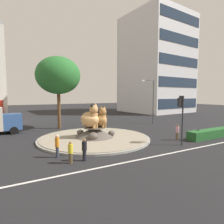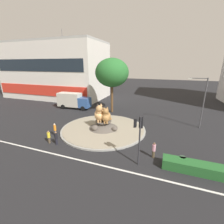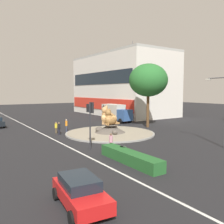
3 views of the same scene
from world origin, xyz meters
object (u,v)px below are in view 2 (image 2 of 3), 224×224
(traffic_light_mast, at_px, (139,130))
(litter_bin, at_px, (182,161))
(pedestrian_orange_shirt, at_px, (55,130))
(pedestrian_yellow_shirt, at_px, (49,137))
(shophouse_block, at_px, (56,70))
(delivery_box_truck, at_px, (73,100))
(broadleaf_tree_behind_island, at_px, (112,73))
(streetlight_arm, at_px, (202,99))
(cat_statue_calico, at_px, (100,114))
(pedestrian_black_shirt, at_px, (56,138))
(pedestrian_pink_shirt, at_px, (154,150))
(cat_statue_tabby, at_px, (106,116))

(traffic_light_mast, relative_size, litter_bin, 5.11)
(pedestrian_orange_shirt, bearing_deg, pedestrian_yellow_shirt, 104.81)
(shophouse_block, bearing_deg, pedestrian_orange_shirt, -53.02)
(delivery_box_truck, bearing_deg, pedestrian_orange_shirt, -69.31)
(pedestrian_yellow_shirt, bearing_deg, broadleaf_tree_behind_island, 124.62)
(delivery_box_truck, bearing_deg, broadleaf_tree_behind_island, -0.82)
(streetlight_arm, bearing_deg, cat_statue_calico, 24.00)
(pedestrian_black_shirt, xyz_separation_m, pedestrian_pink_shirt, (10.62, 1.20, 0.02))
(pedestrian_pink_shirt, xyz_separation_m, pedestrian_orange_shirt, (-12.15, 0.44, 0.08))
(shophouse_block, relative_size, pedestrian_orange_shirt, 15.45)
(cat_statue_tabby, xyz_separation_m, traffic_light_mast, (5.51, -5.83, 1.26))
(cat_statue_calico, xyz_separation_m, pedestrian_yellow_shirt, (-3.84, -5.71, -1.44))
(pedestrian_pink_shirt, height_order, litter_bin, pedestrian_pink_shirt)
(broadleaf_tree_behind_island, distance_m, pedestrian_orange_shirt, 14.18)
(streetlight_arm, height_order, pedestrian_black_shirt, streetlight_arm)
(streetlight_arm, xyz_separation_m, delivery_box_truck, (-22.59, 2.38, -2.48))
(cat_statue_calico, bearing_deg, pedestrian_pink_shirt, 38.97)
(streetlight_arm, xyz_separation_m, pedestrian_yellow_shirt, (-16.79, -11.25, -3.35))
(shophouse_block, xyz_separation_m, delivery_box_truck, (11.25, -9.22, -5.45))
(cat_statue_tabby, bearing_deg, broadleaf_tree_behind_island, 179.02)
(streetlight_arm, bearing_deg, cat_statue_tabby, 26.38)
(streetlight_arm, bearing_deg, litter_bin, 76.80)
(pedestrian_orange_shirt, bearing_deg, litter_bin, 174.53)
(cat_statue_calico, xyz_separation_m, broadleaf_tree_behind_island, (-1.28, 8.26, 5.06))
(pedestrian_yellow_shirt, relative_size, delivery_box_truck, 0.22)
(cat_statue_calico, relative_size, pedestrian_pink_shirt, 1.80)
(traffic_light_mast, distance_m, broadleaf_tree_behind_island, 16.71)
(pedestrian_black_shirt, distance_m, pedestrian_pink_shirt, 10.69)
(delivery_box_truck, bearing_deg, pedestrian_yellow_shirt, -70.12)
(traffic_light_mast, relative_size, pedestrian_black_shirt, 2.88)
(cat_statue_tabby, distance_m, pedestrian_yellow_shirt, 7.49)
(traffic_light_mast, relative_size, pedestrian_pink_shirt, 2.82)
(pedestrian_orange_shirt, relative_size, pedestrian_yellow_shirt, 1.13)
(pedestrian_black_shirt, bearing_deg, pedestrian_yellow_shirt, 62.27)
(shophouse_block, height_order, litter_bin, shophouse_block)
(shophouse_block, xyz_separation_m, streetlight_arm, (33.84, -11.60, -2.97))
(pedestrian_yellow_shirt, distance_m, delivery_box_truck, 14.83)
(broadleaf_tree_behind_island, distance_m, streetlight_arm, 14.82)
(cat_statue_calico, xyz_separation_m, traffic_light_mast, (6.53, -5.98, 1.13))
(cat_statue_tabby, distance_m, pedestrian_black_shirt, 6.85)
(broadleaf_tree_behind_island, height_order, litter_bin, broadleaf_tree_behind_island)
(broadleaf_tree_behind_island, relative_size, streetlight_arm, 1.39)
(cat_statue_tabby, xyz_separation_m, pedestrian_orange_shirt, (-5.38, -3.87, -1.18))
(streetlight_arm, distance_m, delivery_box_truck, 22.85)
(cat_statue_calico, distance_m, litter_bin, 11.57)
(delivery_box_truck, bearing_deg, shophouse_block, 137.47)
(broadleaf_tree_behind_island, xyz_separation_m, delivery_box_truck, (-8.36, -0.35, -5.62))
(pedestrian_black_shirt, bearing_deg, pedestrian_orange_shirt, 13.13)
(litter_bin, bearing_deg, pedestrian_black_shirt, -176.43)
(broadleaf_tree_behind_island, distance_m, litter_bin, 18.82)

